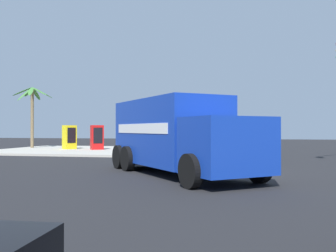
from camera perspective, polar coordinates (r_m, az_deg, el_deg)
ground_plane at (r=14.79m, az=8.76°, el=-7.03°), size 100.00×100.00×0.00m
sidewalk_corner_far at (r=29.88m, az=-14.00°, el=-3.58°), size 11.30×11.30×0.14m
delivery_truck at (r=13.96m, az=1.37°, el=-1.36°), size 7.58×6.76×2.83m
vending_machine_red at (r=30.25m, az=-14.77°, el=-1.65°), size 1.17×1.15×1.85m
vending_machine_blue at (r=28.97m, az=-10.76°, el=-1.71°), size 1.13×1.17×1.85m
palm_tree_far at (r=33.28m, az=-19.98°, el=3.08°), size 3.17×3.37×5.09m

